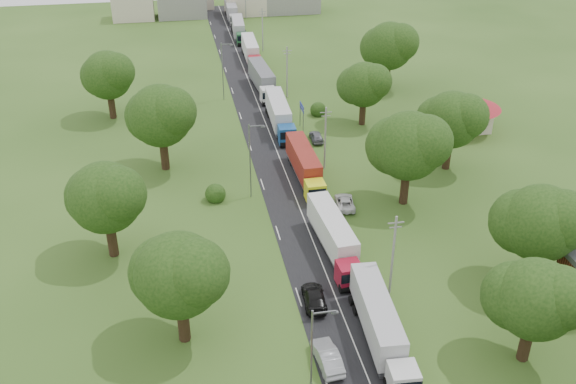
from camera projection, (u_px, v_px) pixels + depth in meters
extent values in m
plane|color=#2E4D19|center=(320.00, 259.00, 69.53)|extent=(260.00, 260.00, 0.00)
cube|color=black|center=(286.00, 175.00, 86.69)|extent=(8.00, 200.00, 0.04)
cylinder|color=slate|center=(303.00, 120.00, 98.40)|extent=(0.12, 0.12, 4.00)
cylinder|color=slate|center=(300.00, 114.00, 100.46)|extent=(0.12, 0.12, 4.00)
cube|color=navy|center=(302.00, 107.00, 98.65)|extent=(0.06, 3.00, 1.00)
cube|color=silver|center=(302.00, 107.00, 98.65)|extent=(0.07, 3.10, 0.06)
cylinder|color=gray|center=(393.00, 256.00, 62.22)|extent=(0.24, 0.24, 9.00)
cube|color=gray|center=(396.00, 223.00, 60.37)|extent=(1.60, 0.10, 0.10)
cube|color=gray|center=(396.00, 227.00, 60.61)|extent=(1.20, 0.10, 0.10)
cylinder|color=gray|center=(325.00, 139.00, 86.25)|extent=(0.24, 0.24, 9.00)
cube|color=gray|center=(326.00, 112.00, 84.39)|extent=(1.60, 0.10, 0.10)
cube|color=gray|center=(326.00, 116.00, 84.64)|extent=(1.20, 0.10, 0.10)
cylinder|color=gray|center=(287.00, 72.00, 110.28)|extent=(0.24, 0.24, 9.00)
cube|color=gray|center=(287.00, 51.00, 108.42)|extent=(1.60, 0.10, 0.10)
cube|color=gray|center=(287.00, 54.00, 108.67)|extent=(1.20, 0.10, 0.10)
cylinder|color=gray|center=(263.00, 30.00, 134.30)|extent=(0.24, 0.24, 9.00)
cube|color=gray|center=(262.00, 12.00, 132.45)|extent=(1.60, 0.10, 0.10)
cube|color=gray|center=(262.00, 14.00, 132.70)|extent=(1.20, 0.10, 0.10)
cylinder|color=gray|center=(245.00, 0.00, 158.33)|extent=(0.24, 0.24, 9.00)
cylinder|color=slate|center=(311.00, 362.00, 49.04)|extent=(0.16, 0.16, 10.00)
cube|color=slate|center=(324.00, 312.00, 46.90)|extent=(1.80, 0.10, 0.10)
cube|color=slate|center=(335.00, 313.00, 47.10)|extent=(0.50, 0.22, 0.15)
cylinder|color=slate|center=(250.00, 162.00, 79.08)|extent=(0.16, 0.16, 10.00)
cube|color=slate|center=(256.00, 126.00, 76.93)|extent=(1.80, 0.10, 0.10)
cube|color=slate|center=(263.00, 127.00, 77.13)|extent=(0.50, 0.22, 0.15)
cylinder|color=slate|center=(223.00, 72.00, 109.11)|extent=(0.16, 0.16, 10.00)
cube|color=slate|center=(227.00, 44.00, 106.97)|extent=(1.80, 0.10, 0.10)
cube|color=slate|center=(231.00, 45.00, 107.17)|extent=(0.50, 0.22, 0.15)
cylinder|color=#382616|center=(526.00, 342.00, 55.40)|extent=(1.04, 1.04, 3.85)
sphere|color=#17350E|center=(536.00, 299.00, 53.13)|extent=(7.00, 7.00, 7.00)
sphere|color=#17350E|center=(558.00, 298.00, 52.11)|extent=(5.50, 5.50, 5.50)
sphere|color=#17350E|center=(516.00, 296.00, 54.28)|extent=(6.00, 6.00, 6.00)
cylinder|color=#382616|center=(531.00, 266.00, 64.87)|extent=(1.08, 1.08, 4.20)
sphere|color=#17350E|center=(541.00, 223.00, 62.37)|extent=(7.70, 7.70, 7.70)
sphere|color=#17350E|center=(562.00, 220.00, 61.25)|extent=(6.05, 6.05, 6.05)
sphere|color=#17350E|center=(522.00, 221.00, 63.64)|extent=(6.60, 6.60, 6.60)
cylinder|color=#382616|center=(405.00, 187.00, 79.10)|extent=(1.12, 1.12, 4.55)
sphere|color=#17350E|center=(409.00, 146.00, 76.39)|extent=(8.40, 8.40, 8.40)
sphere|color=#17350E|center=(425.00, 142.00, 75.16)|extent=(6.60, 6.60, 6.60)
sphere|color=#17350E|center=(395.00, 146.00, 77.77)|extent=(7.20, 7.20, 7.20)
cylinder|color=#382616|center=(447.00, 154.00, 87.51)|extent=(1.08, 1.08, 4.20)
sphere|color=#17350E|center=(452.00, 120.00, 85.01)|extent=(7.70, 7.70, 7.70)
sphere|color=#17350E|center=(466.00, 116.00, 83.89)|extent=(6.05, 6.05, 6.05)
sphere|color=#17350E|center=(440.00, 120.00, 86.28)|extent=(6.60, 6.60, 6.60)
cylinder|color=#382616|center=(362.00, 113.00, 101.05)|extent=(1.04, 1.04, 3.85)
sphere|color=#17350E|center=(364.00, 85.00, 98.77)|extent=(7.00, 7.00, 7.00)
sphere|color=#17350E|center=(374.00, 82.00, 97.75)|extent=(5.50, 5.50, 5.50)
sphere|color=#17350E|center=(356.00, 85.00, 99.93)|extent=(6.00, 6.00, 6.00)
cylinder|color=#382616|center=(387.00, 76.00, 115.21)|extent=(1.12, 1.12, 4.55)
sphere|color=#17350E|center=(389.00, 46.00, 112.49)|extent=(8.40, 8.40, 8.40)
sphere|color=#17350E|center=(400.00, 42.00, 111.26)|extent=(6.60, 6.60, 6.60)
sphere|color=#17350E|center=(380.00, 47.00, 113.88)|extent=(7.20, 7.20, 7.20)
cylinder|color=#382616|center=(183.00, 321.00, 57.50)|extent=(1.08, 1.08, 4.20)
sphere|color=#17350E|center=(179.00, 275.00, 55.00)|extent=(7.70, 7.70, 7.70)
sphere|color=#17350E|center=(195.00, 273.00, 53.88)|extent=(6.05, 6.05, 6.05)
sphere|color=#17350E|center=(166.00, 272.00, 56.27)|extent=(6.60, 6.60, 6.60)
cylinder|color=#382616|center=(112.00, 239.00, 69.24)|extent=(1.08, 1.08, 4.20)
sphere|color=#17350E|center=(105.00, 197.00, 66.75)|extent=(7.70, 7.70, 7.70)
sphere|color=#17350E|center=(117.00, 194.00, 65.62)|extent=(6.05, 6.05, 6.05)
sphere|color=#17350E|center=(96.00, 197.00, 68.02)|extent=(6.60, 6.60, 6.60)
cylinder|color=#382616|center=(164.00, 154.00, 87.29)|extent=(1.12, 1.12, 4.55)
sphere|color=#17350E|center=(160.00, 116.00, 84.57)|extent=(8.40, 8.40, 8.40)
sphere|color=#17350E|center=(172.00, 112.00, 83.35)|extent=(6.60, 6.60, 6.60)
sphere|color=#17350E|center=(152.00, 116.00, 85.96)|extent=(7.20, 7.20, 7.20)
cylinder|color=#382616|center=(112.00, 106.00, 103.25)|extent=(1.08, 1.08, 4.20)
sphere|color=#17350E|center=(107.00, 75.00, 100.75)|extent=(7.70, 7.70, 7.70)
sphere|color=#17350E|center=(115.00, 72.00, 99.63)|extent=(6.05, 6.05, 6.05)
sphere|color=#17350E|center=(101.00, 76.00, 102.02)|extent=(6.60, 6.60, 6.60)
cube|color=beige|center=(465.00, 118.00, 99.15)|extent=(7.00, 5.00, 4.00)
cone|color=maroon|center=(468.00, 100.00, 97.73)|extent=(10.08, 10.08, 1.80)
cube|color=gray|center=(182.00, 3.00, 160.61)|extent=(12.00, 8.00, 7.00)
cube|color=beige|center=(245.00, 2.00, 163.44)|extent=(10.00, 8.00, 6.00)
cube|color=beige|center=(133.00, 7.00, 158.91)|extent=(10.00, 8.00, 6.00)
cube|color=silver|center=(403.00, 380.00, 52.08)|extent=(2.52, 2.52, 2.47)
cube|color=slate|center=(376.00, 331.00, 58.39)|extent=(2.99, 11.47, 0.30)
cube|color=#B9BABF|center=(377.00, 313.00, 57.78)|extent=(3.21, 11.78, 2.96)
cylinder|color=black|center=(398.00, 381.00, 53.35)|extent=(2.32, 0.99, 0.99)
cylinder|color=black|center=(365.00, 309.00, 61.48)|extent=(2.32, 0.99, 0.99)
cylinder|color=black|center=(361.00, 299.00, 62.75)|extent=(2.32, 0.99, 0.99)
cube|color=maroon|center=(349.00, 274.00, 64.62)|extent=(2.49, 2.49, 2.45)
cube|color=black|center=(352.00, 278.00, 63.44)|extent=(2.25, 0.15, 1.08)
cube|color=slate|center=(351.00, 289.00, 64.13)|extent=(2.17, 0.38, 0.34)
cube|color=slate|center=(332.00, 243.00, 70.89)|extent=(2.92, 11.39, 0.29)
cube|color=silver|center=(332.00, 228.00, 70.29)|extent=(3.13, 11.69, 2.94)
cylinder|color=black|center=(351.00, 288.00, 64.37)|extent=(2.30, 0.98, 0.98)
cylinder|color=black|center=(346.00, 277.00, 65.88)|extent=(2.30, 0.98, 0.98)
cylinder|color=black|center=(325.00, 229.00, 73.96)|extent=(2.30, 0.98, 0.98)
cylinder|color=black|center=(322.00, 222.00, 75.22)|extent=(2.30, 0.98, 0.98)
cube|color=yellow|center=(315.00, 191.00, 79.71)|extent=(2.40, 2.40, 2.46)
cube|color=black|center=(317.00, 193.00, 78.52)|extent=(2.26, 0.05, 1.08)
cube|color=slate|center=(317.00, 202.00, 79.22)|extent=(2.17, 0.28, 0.34)
cube|color=slate|center=(304.00, 172.00, 86.00)|extent=(2.43, 11.35, 0.30)
cube|color=maroon|center=(303.00, 159.00, 85.39)|extent=(2.63, 11.65, 2.95)
cylinder|color=black|center=(316.00, 202.00, 79.45)|extent=(2.31, 0.98, 0.98)
cylinder|color=black|center=(313.00, 195.00, 80.97)|extent=(2.31, 0.98, 0.98)
cylinder|color=black|center=(298.00, 162.00, 89.08)|extent=(2.31, 0.98, 0.98)
cylinder|color=black|center=(296.00, 157.00, 90.35)|extent=(2.31, 0.98, 0.98)
cube|color=#174A8C|center=(287.00, 135.00, 94.49)|extent=(2.57, 2.57, 2.59)
cube|color=black|center=(288.00, 136.00, 93.24)|extent=(2.38, 0.10, 1.14)
cube|color=slate|center=(288.00, 144.00, 93.98)|extent=(2.28, 0.33, 0.36)
cube|color=slate|center=(278.00, 121.00, 101.11)|extent=(2.80, 11.98, 0.31)
cube|color=silver|center=(278.00, 109.00, 100.47)|extent=(3.02, 12.30, 3.11)
cylinder|color=black|center=(288.00, 144.00, 94.22)|extent=(2.43, 1.04, 1.04)
cylinder|color=black|center=(286.00, 139.00, 95.82)|extent=(2.43, 1.04, 1.04)
cylinder|color=black|center=(275.00, 114.00, 104.35)|extent=(2.43, 1.04, 1.04)
cylinder|color=black|center=(273.00, 110.00, 105.68)|extent=(2.43, 1.04, 1.04)
cube|color=silver|center=(268.00, 95.00, 108.89)|extent=(2.61, 2.61, 2.56)
cube|color=black|center=(269.00, 96.00, 107.65)|extent=(2.36, 0.16, 1.13)
cube|color=slate|center=(269.00, 103.00, 108.38)|extent=(2.27, 0.39, 0.36)
cube|color=slate|center=(262.00, 85.00, 115.46)|extent=(3.07, 11.92, 0.31)
cube|color=slate|center=(262.00, 75.00, 114.82)|extent=(3.30, 12.24, 3.08)
cylinder|color=black|center=(269.00, 103.00, 108.63)|extent=(2.41, 1.03, 1.03)
cylinder|color=black|center=(267.00, 99.00, 110.21)|extent=(2.41, 1.03, 1.03)
cylinder|color=black|center=(259.00, 80.00, 118.66)|extent=(2.41, 1.03, 1.03)
cylinder|color=black|center=(258.00, 78.00, 119.98)|extent=(2.41, 1.03, 1.03)
cube|color=maroon|center=(255.00, 63.00, 124.60)|extent=(2.44, 2.44, 2.47)
cube|color=black|center=(256.00, 63.00, 123.41)|extent=(2.27, 0.09, 1.09)
cube|color=slate|center=(256.00, 69.00, 124.11)|extent=(2.18, 0.31, 0.35)
cube|color=slate|center=(250.00, 56.00, 130.93)|extent=(2.61, 11.43, 0.30)
cube|color=silver|center=(250.00, 47.00, 130.31)|extent=(2.82, 11.73, 2.96)
cylinder|color=black|center=(256.00, 69.00, 124.35)|extent=(2.32, 0.99, 0.99)
cylinder|color=black|center=(255.00, 66.00, 125.87)|extent=(2.32, 0.99, 0.99)
cylinder|color=black|center=(248.00, 52.00, 134.02)|extent=(2.32, 0.99, 0.99)
cylinder|color=black|center=(247.00, 50.00, 135.29)|extent=(2.32, 0.99, 0.99)
cube|color=#20562E|center=(242.00, 39.00, 139.39)|extent=(2.47, 2.47, 2.42)
cube|color=black|center=(243.00, 39.00, 138.22)|extent=(2.22, 0.16, 1.06)
cube|color=slate|center=(243.00, 44.00, 138.91)|extent=(2.14, 0.39, 0.34)
cube|color=slate|center=(238.00, 34.00, 145.58)|extent=(2.94, 11.25, 0.29)
cube|color=#A5A5A9|center=(238.00, 26.00, 144.98)|extent=(3.15, 11.55, 2.90)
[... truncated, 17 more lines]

